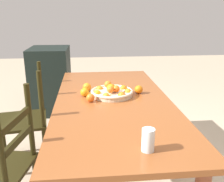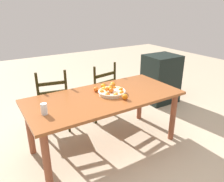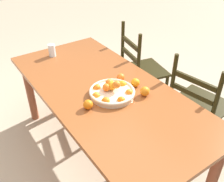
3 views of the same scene
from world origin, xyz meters
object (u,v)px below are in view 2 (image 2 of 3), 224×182
(fruit_bowl, at_px, (112,92))
(orange_loose_1, at_px, (103,86))
(chair_near_window, at_px, (53,103))
(orange_loose_2, at_px, (125,97))
(cabinet, at_px, (161,79))
(drinking_glass, at_px, (44,109))
(dining_table, at_px, (105,103))
(orange_loose_0, at_px, (96,89))
(chair_by_cabinet, at_px, (99,92))
(orange_loose_3, at_px, (113,85))

(fruit_bowl, xyz_separation_m, orange_loose_1, (0.01, 0.23, 0.00))
(chair_near_window, xyz_separation_m, orange_loose_2, (0.58, -1.00, 0.32))
(fruit_bowl, bearing_deg, chair_near_window, 125.01)
(cabinet, distance_m, orange_loose_2, 1.83)
(orange_loose_2, distance_m, drinking_glass, 0.93)
(drinking_glass, bearing_deg, cabinet, 18.44)
(chair_near_window, xyz_separation_m, drinking_glass, (-0.34, -0.87, 0.35))
(chair_near_window, bearing_deg, drinking_glass, 80.47)
(dining_table, relative_size, orange_loose_0, 29.31)
(fruit_bowl, distance_m, orange_loose_1, 0.23)
(orange_loose_0, bearing_deg, orange_loose_1, 18.64)
(chair_by_cabinet, height_order, orange_loose_1, chair_by_cabinet)
(chair_near_window, bearing_deg, orange_loose_3, 152.32)
(orange_loose_0, xyz_separation_m, orange_loose_2, (0.17, -0.41, 0.00))
(orange_loose_0, bearing_deg, orange_loose_2, -67.68)
(dining_table, relative_size, chair_near_window, 2.01)
(chair_near_window, distance_m, cabinet, 2.11)
(chair_near_window, relative_size, orange_loose_2, 13.77)
(fruit_bowl, relative_size, orange_loose_2, 5.03)
(cabinet, distance_m, orange_loose_3, 1.54)
(chair_by_cabinet, distance_m, orange_loose_2, 1.09)
(chair_by_cabinet, height_order, orange_loose_0, chair_by_cabinet)
(dining_table, relative_size, drinking_glass, 16.07)
(cabinet, distance_m, orange_loose_0, 1.81)
(cabinet, xyz_separation_m, drinking_glass, (-2.44, -0.82, 0.33))
(orange_loose_1, distance_m, drinking_glass, 0.94)
(orange_loose_1, xyz_separation_m, orange_loose_3, (0.14, -0.02, 0.00))
(orange_loose_0, height_order, orange_loose_2, orange_loose_2)
(orange_loose_0, height_order, orange_loose_3, orange_loose_3)
(orange_loose_0, distance_m, orange_loose_3, 0.28)
(fruit_bowl, height_order, drinking_glass, fruit_bowl)
(orange_loose_3, distance_m, drinking_glass, 1.07)
(fruit_bowl, bearing_deg, orange_loose_2, -80.52)
(orange_loose_2, xyz_separation_m, drinking_glass, (-0.92, 0.14, 0.03))
(orange_loose_1, height_order, orange_loose_2, same)
(chair_by_cabinet, bearing_deg, orange_loose_3, 70.77)
(orange_loose_1, bearing_deg, fruit_bowl, -91.35)
(chair_near_window, distance_m, chair_by_cabinet, 0.78)
(dining_table, height_order, chair_near_window, chair_near_window)
(chair_near_window, relative_size, chair_by_cabinet, 1.02)
(orange_loose_3, height_order, drinking_glass, drinking_glass)
(chair_near_window, relative_size, fruit_bowl, 2.74)
(dining_table, height_order, orange_loose_1, orange_loose_1)
(chair_near_window, xyz_separation_m, orange_loose_1, (0.54, -0.54, 0.32))
(fruit_bowl, relative_size, orange_loose_3, 4.79)
(cabinet, relative_size, drinking_glass, 7.62)
(chair_by_cabinet, bearing_deg, fruit_bowl, 63.26)
(dining_table, bearing_deg, orange_loose_2, -58.08)
(cabinet, relative_size, orange_loose_3, 12.48)
(drinking_glass, bearing_deg, orange_loose_0, 20.18)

